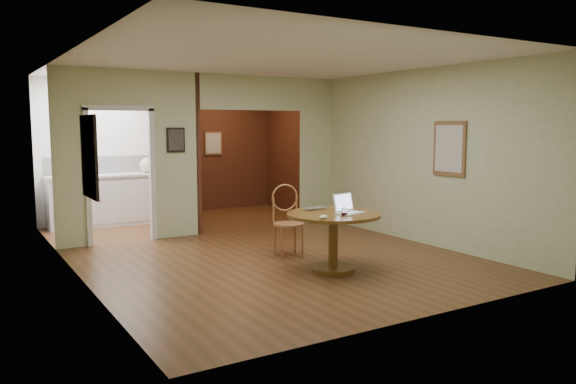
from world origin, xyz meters
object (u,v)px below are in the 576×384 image
dining_table (333,228)px  closed_laptop (318,209)px  chair (287,216)px  open_laptop (347,208)px

dining_table → closed_laptop: (-0.01, 0.33, 0.21)m
dining_table → chair: bearing=93.3°
dining_table → chair: chair is taller
open_laptop → closed_laptop: 0.44m
closed_laptop → dining_table: bearing=-94.2°
dining_table → open_laptop: open_laptop is taller
dining_table → open_laptop: 0.31m
chair → open_laptop: (0.22, -1.11, 0.24)m
dining_table → chair: size_ratio=1.17×
open_laptop → closed_laptop: open_laptop is taller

